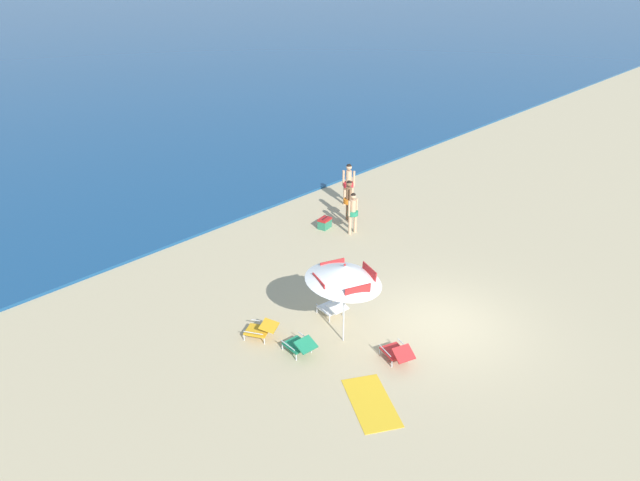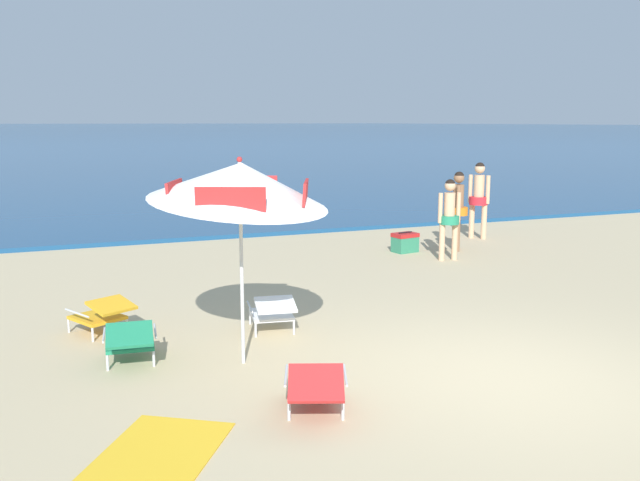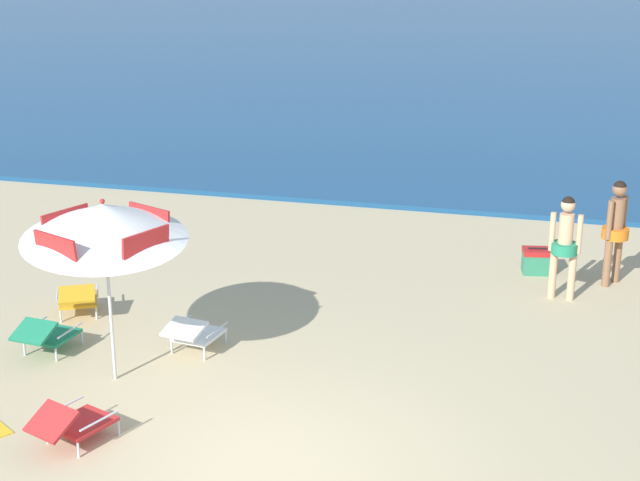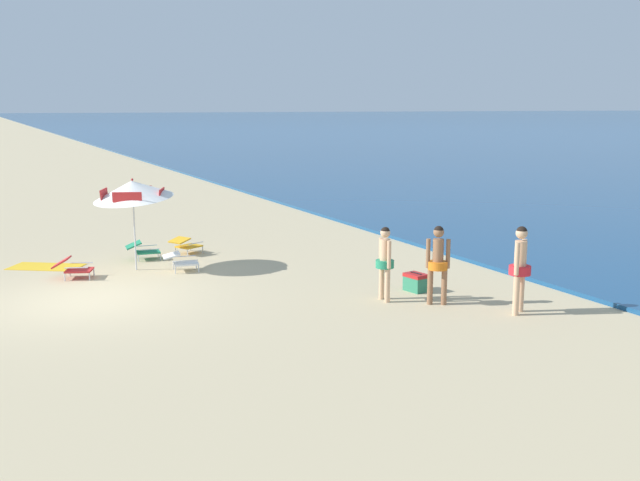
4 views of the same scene
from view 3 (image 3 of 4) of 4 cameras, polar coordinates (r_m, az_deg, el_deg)
name	(u,v)px [view 3 (image 3 of 4)]	position (r m, az deg, el deg)	size (l,w,h in m)	color
ground_plane	(269,469)	(10.13, -3.06, -13.48)	(800.00, 800.00, 0.00)	tan
beach_umbrella_striped_main	(104,222)	(11.43, -12.78, 1.08)	(2.71, 2.72, 2.37)	silver
lounge_chair_under_umbrella	(46,334)	(12.95, -16.03, -5.39)	(0.64, 0.93, 0.51)	#1E7F56
lounge_chair_beside_umbrella	(194,332)	(12.60, -7.54, -5.46)	(0.66, 0.92, 0.49)	white
lounge_chair_facing_sea	(72,422)	(10.73, -14.59, -10.46)	(0.81, 1.02, 0.52)	red
lounge_chair_spare_folded	(78,298)	(14.02, -14.26, -3.35)	(0.86, 0.99, 0.49)	gold
person_standing_beside	(565,240)	(14.46, 14.42, 0.01)	(0.47, 0.39, 1.59)	#D8A87F
person_wading_in	(616,225)	(15.26, 17.25, 0.88)	(0.41, 0.43, 1.66)	#8C6042
cooler_box	(538,261)	(15.68, 12.88, -1.19)	(0.55, 0.43, 0.43)	#2D7F5B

